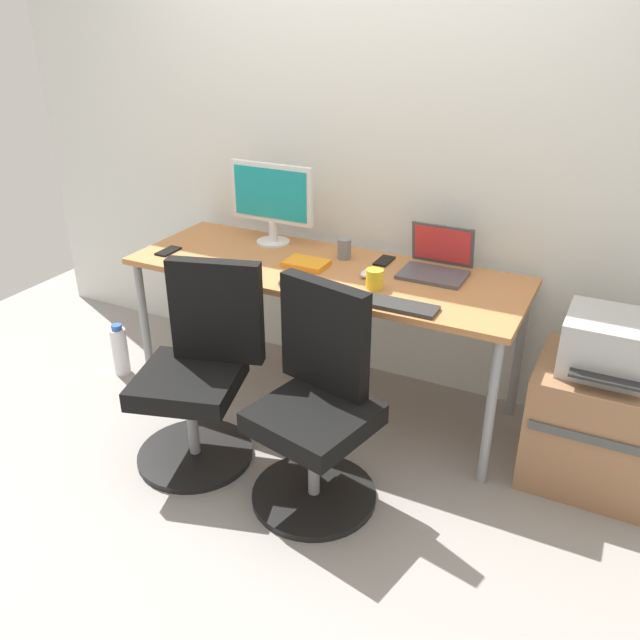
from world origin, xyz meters
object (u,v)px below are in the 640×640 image
at_px(side_cabinet, 594,424).
at_px(printer, 612,345).
at_px(open_laptop, 437,262).
at_px(office_chair_right, 317,408).
at_px(desktop_monitor, 272,198).
at_px(coffee_mug, 375,279).
at_px(office_chair_left, 199,375).
at_px(water_bottle_on_floor, 120,350).

bearing_deg(side_cabinet, printer, -90.00).
bearing_deg(open_laptop, side_cabinet, -15.12).
bearing_deg(office_chair_right, desktop_monitor, 129.11).
xyz_separation_m(open_laptop, coffee_mug, (-0.20, -0.31, -0.01)).
height_order(printer, open_laptop, open_laptop).
bearing_deg(office_chair_left, office_chair_right, 0.09).
xyz_separation_m(side_cabinet, water_bottle_on_floor, (-2.50, -0.25, -0.13)).
bearing_deg(office_chair_left, printer, 21.08).
bearing_deg(water_bottle_on_floor, printer, 5.61).
relative_size(side_cabinet, desktop_monitor, 1.15).
distance_m(side_cabinet, printer, 0.39).
distance_m(office_chair_left, open_laptop, 1.24).
height_order(office_chair_left, water_bottle_on_floor, office_chair_left).
bearing_deg(printer, desktop_monitor, 171.93).
xyz_separation_m(office_chair_left, printer, (1.64, 0.63, 0.25)).
distance_m(office_chair_right, printer, 1.24).
xyz_separation_m(office_chair_left, coffee_mug, (0.61, 0.55, 0.38)).
xyz_separation_m(printer, desktop_monitor, (-1.76, 0.25, 0.34)).
distance_m(side_cabinet, water_bottle_on_floor, 2.52).
bearing_deg(office_chair_left, desktop_monitor, 97.63).
distance_m(office_chair_right, open_laptop, 0.96).
distance_m(printer, desktop_monitor, 1.81).
bearing_deg(coffee_mug, printer, 4.45).
xyz_separation_m(office_chair_left, side_cabinet, (1.64, 0.63, -0.15)).
bearing_deg(water_bottle_on_floor, desktop_monitor, 33.67).
bearing_deg(open_laptop, printer, -15.18).
distance_m(side_cabinet, open_laptop, 1.01).
height_order(side_cabinet, open_laptop, open_laptop).
xyz_separation_m(printer, coffee_mug, (-1.03, -0.08, 0.13)).
bearing_deg(printer, water_bottle_on_floor, -174.39).
bearing_deg(desktop_monitor, side_cabinet, -8.04).
height_order(side_cabinet, desktop_monitor, desktop_monitor).
height_order(water_bottle_on_floor, desktop_monitor, desktop_monitor).
distance_m(office_chair_right, side_cabinet, 1.23).
bearing_deg(office_chair_left, side_cabinet, 21.10).
relative_size(office_chair_right, water_bottle_on_floor, 3.03).
height_order(printer, water_bottle_on_floor, printer).
xyz_separation_m(office_chair_right, coffee_mug, (0.01, 0.55, 0.38)).
distance_m(office_chair_left, coffee_mug, 0.91).
relative_size(side_cabinet, open_laptop, 1.78).
bearing_deg(coffee_mug, desktop_monitor, 155.73).
relative_size(office_chair_right, coffee_mug, 10.22).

